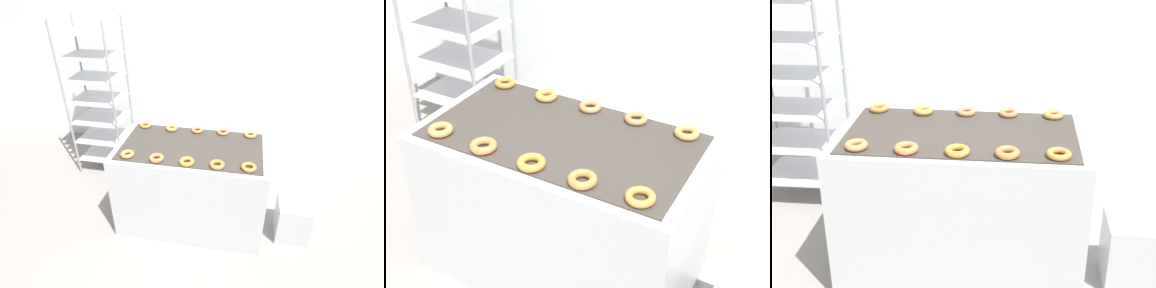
% 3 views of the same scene
% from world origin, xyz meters
% --- Properties ---
extents(fryer_machine, '(1.36, 0.76, 0.87)m').
position_xyz_m(fryer_machine, '(0.00, 0.63, 0.43)').
color(fryer_machine, '#B7BABF').
rests_on(fryer_machine, ground_plane).
extents(baking_rack_cart, '(0.60, 0.48, 1.82)m').
position_xyz_m(baking_rack_cart, '(-1.25, 1.38, 0.93)').
color(baking_rack_cart, gray).
rests_on(baking_rack_cart, ground_plane).
extents(donut_near_leftmost, '(0.12, 0.12, 0.04)m').
position_xyz_m(donut_near_leftmost, '(-0.51, 0.37, 0.89)').
color(donut_near_leftmost, '#B37642').
rests_on(donut_near_leftmost, fryer_machine).
extents(donut_near_left, '(0.12, 0.12, 0.04)m').
position_xyz_m(donut_near_left, '(-0.25, 0.36, 0.89)').
color(donut_near_left, '#B86E3C').
rests_on(donut_near_left, fryer_machine).
extents(donut_near_center, '(0.13, 0.13, 0.03)m').
position_xyz_m(donut_near_center, '(0.01, 0.35, 0.89)').
color(donut_near_center, '#BC7A2F').
rests_on(donut_near_center, fryer_machine).
extents(donut_near_right, '(0.13, 0.13, 0.04)m').
position_xyz_m(donut_near_right, '(0.26, 0.35, 0.89)').
color(donut_near_right, '#AE6D35').
rests_on(donut_near_right, fryer_machine).
extents(donut_near_rightmost, '(0.12, 0.12, 0.03)m').
position_xyz_m(donut_near_rightmost, '(0.51, 0.37, 0.89)').
color(donut_near_rightmost, '#B57734').
rests_on(donut_near_rightmost, fryer_machine).
extents(donut_far_leftmost, '(0.11, 0.11, 0.03)m').
position_xyz_m(donut_far_leftmost, '(-0.53, 0.92, 0.89)').
color(donut_far_leftmost, '#AC722E').
rests_on(donut_far_leftmost, fryer_machine).
extents(donut_far_left, '(0.12, 0.12, 0.04)m').
position_xyz_m(donut_far_left, '(-0.25, 0.90, 0.89)').
color(donut_far_left, '#B17F3B').
rests_on(donut_far_left, fryer_machine).
extents(donut_far_center, '(0.11, 0.11, 0.03)m').
position_xyz_m(donut_far_center, '(0.00, 0.91, 0.88)').
color(donut_far_center, '#AD6F44').
rests_on(donut_far_center, fryer_machine).
extents(donut_far_right, '(0.11, 0.11, 0.03)m').
position_xyz_m(donut_far_right, '(0.25, 0.91, 0.88)').
color(donut_far_right, '#AB6E41').
rests_on(donut_far_right, fryer_machine).
extents(donut_far_rightmost, '(0.12, 0.12, 0.03)m').
position_xyz_m(donut_far_rightmost, '(0.51, 0.91, 0.89)').
color(donut_far_rightmost, '#BA7F42').
rests_on(donut_far_rightmost, fryer_machine).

